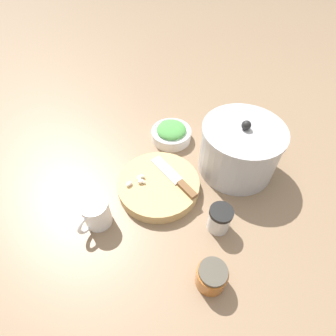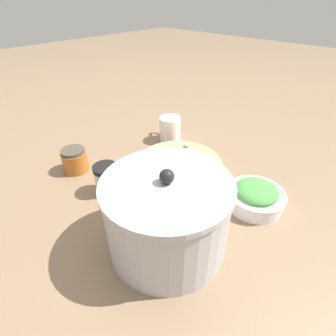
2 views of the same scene
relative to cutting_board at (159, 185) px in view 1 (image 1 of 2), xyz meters
name	(u,v)px [view 1 (image 1 of 2)]	position (x,y,z in m)	size (l,w,h in m)	color
ground_plane	(182,174)	(-0.08, 0.06, -0.02)	(5.00, 5.00, 0.00)	#7F664C
cutting_board	(159,185)	(0.00, 0.00, 0.00)	(0.26, 0.26, 0.04)	tan
chef_knife	(176,179)	(-0.02, 0.05, 0.02)	(0.14, 0.18, 0.01)	brown
garlic_cloves	(138,181)	(0.02, -0.06, 0.03)	(0.06, 0.06, 0.01)	silver
herb_bowl	(171,133)	(-0.24, -0.02, 0.01)	(0.15, 0.15, 0.06)	white
spice_jar	(220,219)	(0.08, 0.20, 0.02)	(0.07, 0.07, 0.08)	silver
coffee_mug	(96,214)	(0.16, -0.13, 0.03)	(0.11, 0.08, 0.09)	white
honey_jar	(212,276)	(0.24, 0.21, 0.02)	(0.07, 0.07, 0.07)	#B26023
stock_pot	(239,149)	(-0.16, 0.22, 0.07)	(0.25, 0.25, 0.20)	#B2B2B7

